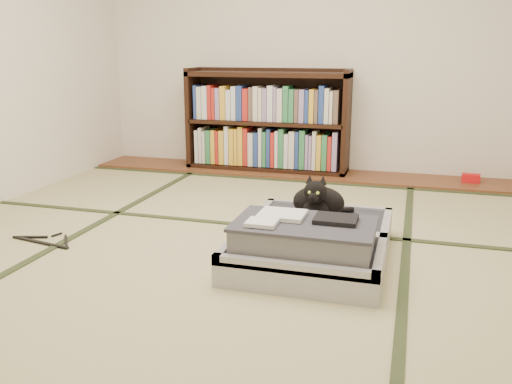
# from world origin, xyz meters

# --- Properties ---
(floor) EXTENTS (4.50, 4.50, 0.00)m
(floor) POSITION_xyz_m (0.00, 0.00, 0.00)
(floor) COLOR tan
(floor) RESTS_ON ground
(wood_strip) EXTENTS (4.00, 0.50, 0.02)m
(wood_strip) POSITION_xyz_m (0.00, 2.00, 0.01)
(wood_strip) COLOR brown
(wood_strip) RESTS_ON ground
(red_item) EXTENTS (0.16, 0.10, 0.07)m
(red_item) POSITION_xyz_m (1.50, 2.03, 0.06)
(red_item) COLOR red
(red_item) RESTS_ON wood_strip
(tatami_borders) EXTENTS (4.00, 4.50, 0.01)m
(tatami_borders) POSITION_xyz_m (0.00, 0.49, 0.00)
(tatami_borders) COLOR #2D381E
(tatami_borders) RESTS_ON ground
(bookcase) EXTENTS (1.53, 0.35, 0.99)m
(bookcase) POSITION_xyz_m (-0.34, 2.07, 0.45)
(bookcase) COLOR black
(bookcase) RESTS_ON wood_strip
(suitcase) EXTENTS (0.80, 1.07, 0.32)m
(suitcase) POSITION_xyz_m (0.50, -0.09, 0.11)
(suitcase) COLOR #A7A7AC
(suitcase) RESTS_ON floor
(cat) EXTENTS (0.36, 0.36, 0.29)m
(cat) POSITION_xyz_m (0.48, 0.20, 0.26)
(cat) COLOR black
(cat) RESTS_ON suitcase
(cable_coil) EXTENTS (0.11, 0.11, 0.03)m
(cable_coil) POSITION_xyz_m (0.66, 0.23, 0.17)
(cable_coil) COLOR white
(cable_coil) RESTS_ON suitcase
(hanger) EXTENTS (0.45, 0.24, 0.01)m
(hanger) POSITION_xyz_m (-1.12, -0.25, 0.01)
(hanger) COLOR black
(hanger) RESTS_ON floor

